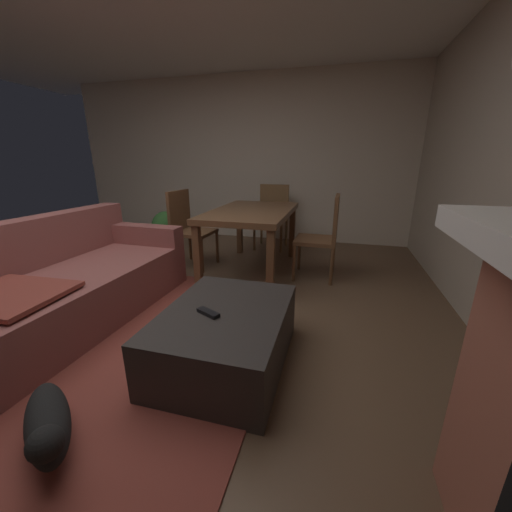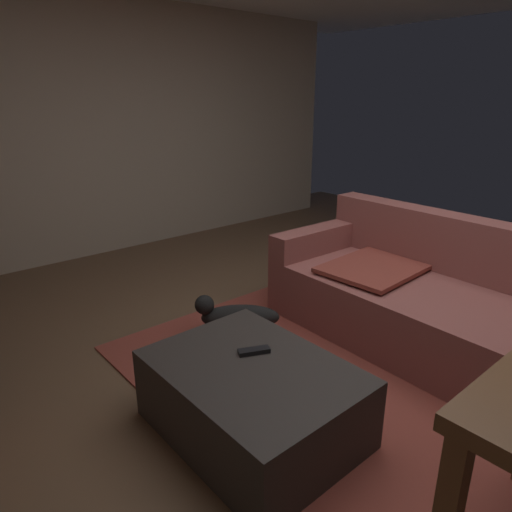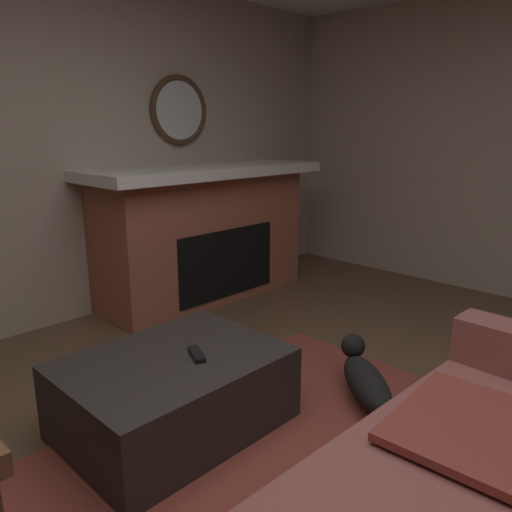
% 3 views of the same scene
% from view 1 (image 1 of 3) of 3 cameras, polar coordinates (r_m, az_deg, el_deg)
% --- Properties ---
extents(floor, '(7.95, 7.95, 0.00)m').
position_cam_1_polar(floor, '(2.62, -25.23, -13.37)').
color(floor, brown).
extents(wall_right_window_side, '(0.12, 5.85, 2.54)m').
position_cam_1_polar(wall_right_window_side, '(5.22, -2.61, 17.62)').
color(wall_right_window_side, beige).
rests_on(wall_right_window_side, ground).
extents(area_rug, '(2.60, 2.00, 0.01)m').
position_cam_1_polar(area_rug, '(2.45, -21.94, -15.09)').
color(area_rug, brown).
rests_on(area_rug, ground).
extents(couch, '(2.20, 1.02, 0.83)m').
position_cam_1_polar(couch, '(2.90, -33.58, -5.21)').
color(couch, '#8C4C47').
rests_on(couch, ground).
extents(ottoman_coffee_table, '(1.01, 0.75, 0.38)m').
position_cam_1_polar(ottoman_coffee_table, '(2.04, -5.65, -14.79)').
color(ottoman_coffee_table, '#2D2826').
rests_on(ottoman_coffee_table, ground).
extents(tv_remote, '(0.11, 0.17, 0.02)m').
position_cam_1_polar(tv_remote, '(1.90, -9.03, -10.53)').
color(tv_remote, black).
rests_on(tv_remote, ottoman_coffee_table).
extents(dining_table, '(1.48, 0.87, 0.74)m').
position_cam_1_polar(dining_table, '(3.48, -0.79, 7.39)').
color(dining_table, brown).
rests_on(dining_table, ground).
extents(dining_chair_south, '(0.45, 0.45, 0.93)m').
position_cam_1_polar(dining_chair_south, '(3.38, 12.84, 4.35)').
color(dining_chair_south, brown).
rests_on(dining_chair_south, ground).
extents(dining_chair_east, '(0.45, 0.45, 0.93)m').
position_cam_1_polar(dining_chair_east, '(4.59, 3.13, 8.21)').
color(dining_chair_east, brown).
rests_on(dining_chair_east, ground).
extents(dining_chair_north, '(0.47, 0.47, 0.93)m').
position_cam_1_polar(dining_chair_north, '(3.82, -12.82, 5.86)').
color(dining_chair_north, brown).
rests_on(dining_chair_north, ground).
extents(potted_plant, '(0.40, 0.40, 0.57)m').
position_cam_1_polar(potted_plant, '(4.62, -16.67, 5.16)').
color(potted_plant, brown).
rests_on(potted_plant, ground).
extents(small_dog, '(0.48, 0.54, 0.26)m').
position_cam_1_polar(small_dog, '(1.81, -34.72, -24.62)').
color(small_dog, black).
rests_on(small_dog, ground).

